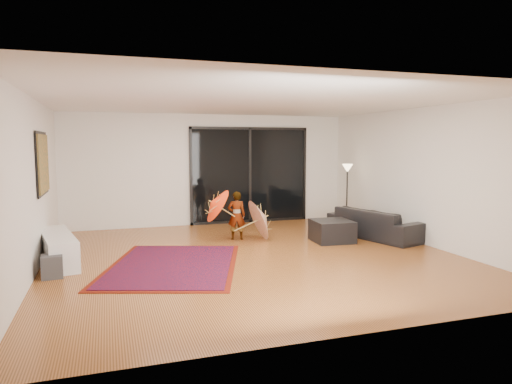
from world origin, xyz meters
name	(u,v)px	position (x,y,z in m)	size (l,w,h in m)	color
floor	(254,257)	(0.00, 0.00, 0.00)	(7.00, 7.00, 0.00)	#AC642F
ceiling	(254,102)	(0.00, 0.00, 2.70)	(7.00, 7.00, 0.00)	white
wall_back	(211,170)	(0.00, 3.50, 1.35)	(7.00, 7.00, 0.00)	silver
wall_front	(361,206)	(0.00, -3.50, 1.35)	(7.00, 7.00, 0.00)	silver
wall_left	(32,186)	(-3.50, 0.00, 1.35)	(7.00, 7.00, 0.00)	silver
wall_right	(423,176)	(3.50, 0.00, 1.35)	(7.00, 7.00, 0.00)	silver
sliding_door	(250,175)	(1.00, 3.47, 1.20)	(3.06, 0.07, 2.40)	black
painting	(43,163)	(-3.46, 1.00, 1.65)	(0.04, 1.28, 1.08)	black
media_console	(58,248)	(-3.25, 0.62, 0.25)	(0.44, 1.77, 0.49)	white
speaker	(52,266)	(-3.25, -0.28, 0.17)	(0.30, 0.30, 0.34)	#424244
persian_rug	(173,265)	(-1.45, -0.16, 0.01)	(2.80, 3.31, 0.02)	#5C1307
sofa	(375,223)	(2.95, 0.78, 0.31)	(2.10, 0.82, 0.61)	black
ottoman	(332,231)	(1.89, 0.70, 0.22)	(0.76, 0.76, 0.43)	black
floor_lamp	(347,177)	(3.10, 2.26, 1.18)	(0.26, 0.26, 1.50)	black
child	(237,215)	(0.10, 1.51, 0.50)	(0.37, 0.24, 1.01)	#999999
parasol_orange	(211,206)	(-0.45, 1.46, 0.73)	(0.55, 0.75, 0.84)	#FF370D
parasol_white	(266,215)	(0.70, 1.36, 0.50)	(0.52, 0.88, 0.92)	white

